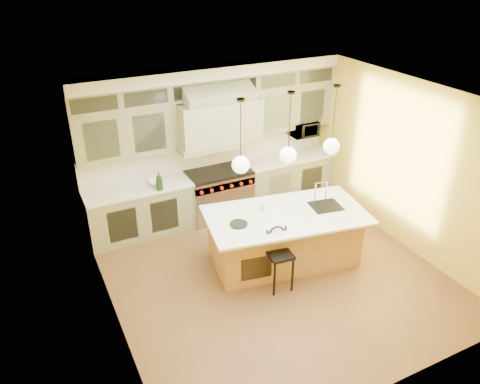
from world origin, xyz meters
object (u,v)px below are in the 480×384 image
range (219,193)px  counter_stool (279,255)px  microwave (304,129)px  kitchen_island (284,236)px

range → counter_stool: 2.42m
range → microwave: 2.18m
range → microwave: (1.95, 0.11, 0.96)m
counter_stool → kitchen_island: bearing=57.1°
kitchen_island → counter_stool: bearing=-118.2°
range → kitchen_island: size_ratio=0.44×
kitchen_island → range: bearing=110.4°
range → kitchen_island: bearing=-79.4°
range → counter_stool: counter_stool is taller
range → counter_stool: (-0.09, -2.42, 0.09)m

